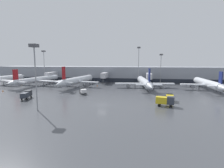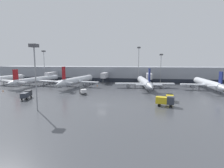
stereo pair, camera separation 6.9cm
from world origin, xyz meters
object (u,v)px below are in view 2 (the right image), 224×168
traffic_cone_1 (22,84)px  traffic_cone_3 (97,85)px  apron_light_mast_5 (139,55)px  parked_jet_1 (78,80)px  service_truck_3 (83,90)px  parked_jet_2 (145,82)px  traffic_cone_2 (3,91)px  apron_light_mast_2 (35,58)px  service_truck_0 (26,94)px  service_truck_2 (165,100)px  apron_light_mast_1 (161,60)px  parked_jet_3 (208,83)px  apron_light_mast_4 (44,57)px  service_truck_1 (170,97)px  parked_jet_0 (37,80)px

traffic_cone_1 → traffic_cone_3: bearing=2.3°
traffic_cone_1 → apron_light_mast_5: size_ratio=0.03×
parked_jet_1 → service_truck_3: parked_jet_1 is taller
parked_jet_2 → traffic_cone_2: 61.28m
service_truck_3 → traffic_cone_1: 44.75m
parked_jet_2 → apron_light_mast_2: bearing=139.1°
service_truck_0 → traffic_cone_2: size_ratio=8.20×
service_truck_2 → service_truck_3: service_truck_2 is taller
apron_light_mast_1 → parked_jet_3: bearing=-49.3°
service_truck_0 → apron_light_mast_5: size_ratio=0.30×
apron_light_mast_1 → apron_light_mast_5: apron_light_mast_5 is taller
parked_jet_3 → apron_light_mast_2: size_ratio=2.02×
apron_light_mast_1 → apron_light_mast_4: bearing=-179.6°
apron_light_mast_2 → service_truck_1: bearing=24.0°
service_truck_0 → traffic_cone_1: 39.46m
traffic_cone_2 → apron_light_mast_2: size_ratio=0.04×
apron_light_mast_1 → service_truck_1: bearing=-93.0°
parked_jet_0 → apron_light_mast_4: size_ratio=1.96×
service_truck_1 → apron_light_mast_1: size_ratio=0.26×
parked_jet_1 → traffic_cone_3: parked_jet_1 is taller
apron_light_mast_4 → apron_light_mast_5: apron_light_mast_5 is taller
service_truck_3 → apron_light_mast_5: size_ratio=0.23×
parked_jet_2 → traffic_cone_2: parked_jet_2 is taller
apron_light_mast_1 → apron_light_mast_4: (-69.13, -0.48, 1.65)m
service_truck_3 → service_truck_0: bearing=95.0°
parked_jet_1 → apron_light_mast_2: bearing=-165.6°
service_truck_2 → apron_light_mast_4: (-64.50, 50.02, 13.15)m
traffic_cone_3 → apron_light_mast_5: bearing=34.1°
service_truck_0 → apron_light_mast_2: apron_light_mast_2 is taller
apron_light_mast_2 → apron_light_mast_4: apron_light_mast_4 is taller
apron_light_mast_4 → apron_light_mast_5: size_ratio=0.93×
service_truck_1 → service_truck_3: (-30.95, 7.82, 0.01)m
service_truck_2 → service_truck_3: (-28.60, 14.24, -0.24)m
traffic_cone_1 → apron_light_mast_1: size_ratio=0.04×
service_truck_2 → traffic_cone_2: bearing=-179.1°
apron_light_mast_1 → parked_jet_2: bearing=-117.9°
traffic_cone_2 → parked_jet_2: bearing=17.9°
parked_jet_0 → parked_jet_1: bearing=-81.1°
traffic_cone_1 → parked_jet_0: bearing=-9.8°
parked_jet_1 → parked_jet_3: (59.09, -1.82, -0.17)m
parked_jet_2 → apron_light_mast_5: bearing=3.0°
parked_jet_2 → service_truck_1: 27.45m
service_truck_0 → apron_light_mast_4: apron_light_mast_4 is taller
service_truck_0 → apron_light_mast_4: size_ratio=0.32×
parked_jet_0 → traffic_cone_2: 18.85m
traffic_cone_1 → apron_light_mast_1: bearing=12.7°
service_truck_1 → apron_light_mast_5: 46.47m
traffic_cone_3 → apron_light_mast_5: apron_light_mast_5 is taller
service_truck_2 → apron_light_mast_5: apron_light_mast_5 is taller
parked_jet_1 → apron_light_mast_4: (-27.41, 17.91, 11.66)m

